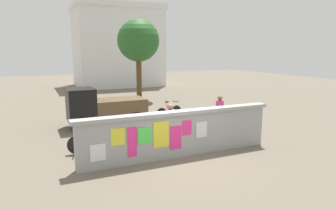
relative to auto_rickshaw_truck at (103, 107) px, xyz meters
The scene contains 10 objects.
ground 3.27m from the auto_rickshaw_truck, 62.95° to the left, with size 60.00×60.00×0.00m, color #6B6051.
poster_wall 5.40m from the auto_rickshaw_truck, 74.73° to the right, with size 7.03×0.42×1.57m.
auto_rickshaw_truck is the anchor object (origin of this frame).
motorcycle 4.05m from the auto_rickshaw_truck, 28.90° to the right, with size 1.88×0.64×0.87m.
bicycle_near 3.49m from the auto_rickshaw_truck, ahead, with size 1.65×0.62×0.95m.
bicycle_far 3.95m from the auto_rickshaw_truck, 108.04° to the right, with size 1.66×0.59×0.95m.
person_walking 4.43m from the auto_rickshaw_truck, 69.02° to the right, with size 0.44×0.44×1.62m.
person_bystander 5.43m from the auto_rickshaw_truck, 35.86° to the right, with size 0.43×0.43×1.62m.
tree_roadside 8.35m from the auto_rickshaw_truck, 57.91° to the left, with size 2.96×2.96×5.71m.
building_background 17.28m from the auto_rickshaw_truck, 72.18° to the left, with size 8.46×6.04×7.93m.
Camera 1 is at (-4.42, -8.70, 3.54)m, focal length 32.11 mm.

